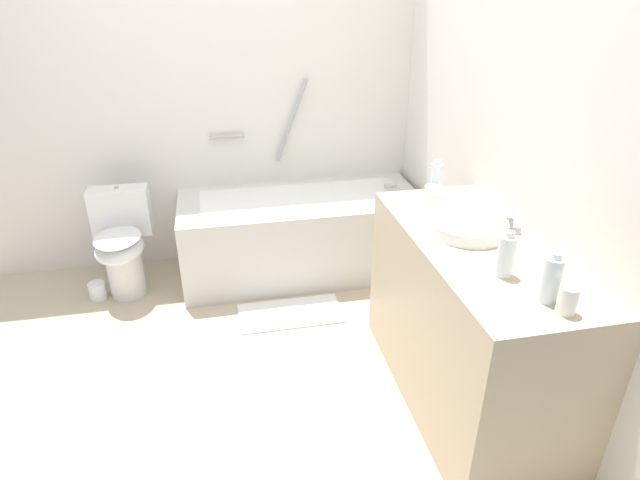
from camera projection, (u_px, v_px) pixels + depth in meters
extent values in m
plane|color=#C1AD8E|center=(224.00, 370.00, 2.89)|extent=(3.95, 3.95, 0.00)
cube|color=silver|center=(199.00, 83.00, 3.53)|extent=(3.35, 0.10, 2.56)
cube|color=silver|center=(517.00, 124.00, 2.58)|extent=(0.10, 3.11, 2.56)
cube|color=silver|center=(301.00, 234.00, 3.74)|extent=(1.66, 0.70, 0.56)
cube|color=white|center=(301.00, 203.00, 3.63)|extent=(1.36, 0.51, 0.09)
cylinder|color=#A8A8AD|center=(391.00, 185.00, 3.71)|extent=(0.09, 0.03, 0.03)
cylinder|color=#A8A8AD|center=(292.00, 121.00, 3.69)|extent=(0.24, 0.03, 0.58)
cylinder|color=#A8A8AD|center=(227.00, 137.00, 3.65)|extent=(0.24, 0.03, 0.03)
cylinder|color=white|center=(125.00, 269.00, 3.50)|extent=(0.23, 0.23, 0.37)
ellipsoid|color=white|center=(119.00, 249.00, 3.37)|extent=(0.31, 0.40, 0.13)
ellipsoid|color=white|center=(117.00, 238.00, 3.34)|extent=(0.30, 0.38, 0.02)
cube|color=white|center=(121.00, 211.00, 3.50)|extent=(0.38, 0.16, 0.32)
cylinder|color=#AAAAAF|center=(116.00, 187.00, 3.43)|extent=(0.03, 0.03, 0.01)
cube|color=tan|center=(469.00, 324.00, 2.53)|extent=(0.58, 1.31, 0.88)
cylinder|color=white|center=(468.00, 226.00, 2.40)|extent=(0.35, 0.35, 0.06)
cylinder|color=#AAAAAF|center=(511.00, 223.00, 2.44)|extent=(0.02, 0.02, 0.05)
cylinder|color=#AAAAAF|center=(500.00, 219.00, 2.42)|extent=(0.12, 0.02, 0.02)
cylinder|color=#AAAAAF|center=(518.00, 230.00, 2.40)|extent=(0.03, 0.03, 0.04)
cylinder|color=#AAAAAF|center=(504.00, 219.00, 2.50)|extent=(0.03, 0.03, 0.04)
cylinder|color=silver|center=(551.00, 280.00, 1.87)|extent=(0.07, 0.07, 0.17)
cylinder|color=white|center=(556.00, 256.00, 1.83)|extent=(0.04, 0.04, 0.02)
cylinder|color=silver|center=(436.00, 180.00, 2.77)|extent=(0.06, 0.06, 0.17)
cylinder|color=white|center=(437.00, 162.00, 2.73)|extent=(0.03, 0.03, 0.02)
cylinder|color=silver|center=(506.00, 256.00, 2.04)|extent=(0.07, 0.07, 0.17)
cylinder|color=white|center=(510.00, 234.00, 2.00)|extent=(0.04, 0.04, 0.02)
cylinder|color=white|center=(432.00, 194.00, 2.72)|extent=(0.08, 0.08, 0.08)
cylinder|color=white|center=(437.00, 201.00, 2.64)|extent=(0.07, 0.07, 0.08)
cylinder|color=white|center=(568.00, 300.00, 1.82)|extent=(0.07, 0.07, 0.10)
cube|color=white|center=(290.00, 313.00, 3.36)|extent=(0.65, 0.32, 0.01)
cylinder|color=white|center=(98.00, 291.00, 3.50)|extent=(0.11, 0.11, 0.11)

